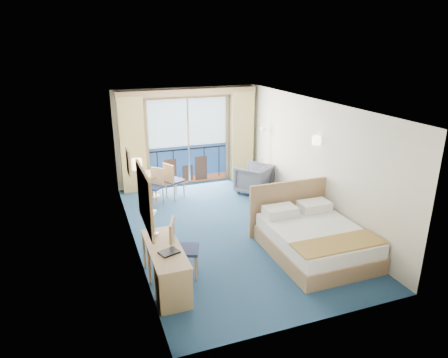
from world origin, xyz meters
TOP-DOWN VIEW (x-y plane):
  - floor at (0.00, 0.00)m, footprint 6.50×6.50m
  - room_walls at (0.00, 0.00)m, footprint 4.04×6.54m
  - balcony_door at (-0.01, 3.22)m, footprint 2.36×0.03m
  - curtain_left at (-1.55, 3.07)m, footprint 0.65×0.22m
  - curtain_right at (1.55, 3.07)m, footprint 0.65×0.22m
  - pelmet at (0.00, 3.10)m, footprint 3.80×0.25m
  - mirror at (-1.97, -1.50)m, footprint 0.05×1.25m
  - wall_print at (-1.97, 0.45)m, footprint 0.04×0.42m
  - sconce_left at (-1.94, -0.60)m, footprint 0.18×0.18m
  - sconce_right at (1.94, -0.15)m, footprint 0.18×0.18m
  - bed at (1.16, -1.50)m, footprint 1.80×2.14m
  - nightstand at (1.79, -0.12)m, footprint 0.38×0.36m
  - phone at (1.77, -0.12)m, footprint 0.19×0.16m
  - armchair at (1.41, 1.86)m, footprint 1.16×1.16m
  - floor_lamp at (1.81, 2.22)m, footprint 0.23×0.23m
  - desk at (-1.73, -2.03)m, footprint 0.53×1.53m
  - desk_chair at (-1.42, -1.40)m, footprint 0.58×0.57m
  - folder at (-1.70, -1.82)m, footprint 0.35×0.30m
  - desk_lamp at (-1.79, -1.14)m, footprint 0.12×0.12m
  - round_table at (-1.22, 2.49)m, footprint 0.71×0.71m
  - table_chair_a at (-0.72, 2.23)m, footprint 0.54×0.54m
  - table_chair_b at (-1.18, 2.08)m, footprint 0.54×0.54m

SIDE VIEW (x-z plane):
  - floor at x=0.00m, z-range 0.00..0.00m
  - nightstand at x=1.79m, z-range 0.00..0.49m
  - bed at x=1.16m, z-range -0.25..0.88m
  - armchair at x=1.41m, z-range 0.00..0.76m
  - desk at x=-1.73m, z-range 0.04..0.76m
  - round_table at x=-1.22m, z-range 0.16..0.80m
  - table_chair_b at x=-1.18m, z-range 0.06..0.94m
  - table_chair_a at x=-0.72m, z-range 0.06..0.99m
  - phone at x=1.77m, z-range 0.49..0.57m
  - desk_chair at x=-1.42m, z-range 0.07..1.11m
  - folder at x=-1.70m, z-range 0.72..0.74m
  - desk_lamp at x=-1.79m, z-range 0.83..1.26m
  - balcony_door at x=-0.01m, z-range -0.12..2.40m
  - floor_lamp at x=1.81m, z-range 0.43..2.10m
  - curtain_left at x=-1.55m, z-range 0.00..2.55m
  - curtain_right at x=1.55m, z-range 0.00..2.55m
  - mirror at x=-1.97m, z-range 1.08..2.03m
  - wall_print at x=-1.97m, z-range 1.34..1.86m
  - room_walls at x=0.00m, z-range 0.42..3.14m
  - sconce_left at x=-1.94m, z-range 1.76..1.94m
  - sconce_right at x=1.94m, z-range 1.76..1.94m
  - pelmet at x=0.00m, z-range 2.49..2.67m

